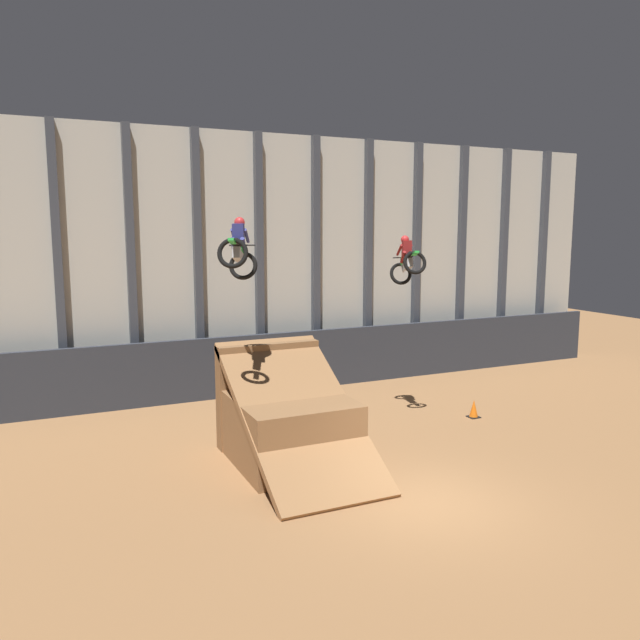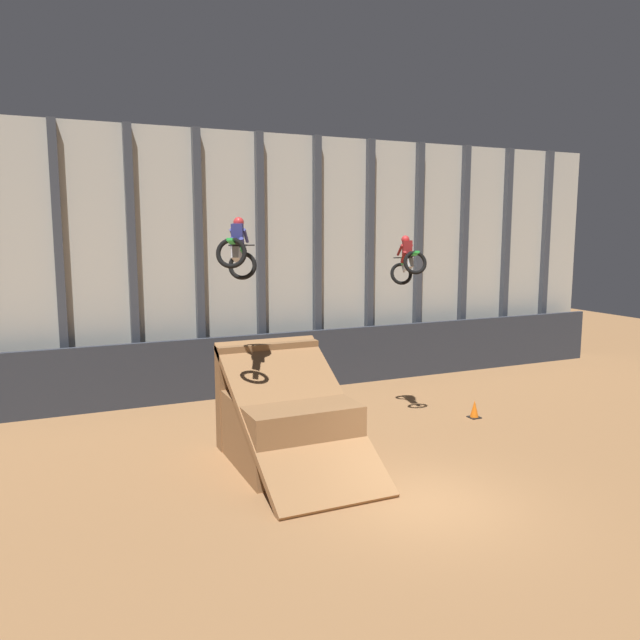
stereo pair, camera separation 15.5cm
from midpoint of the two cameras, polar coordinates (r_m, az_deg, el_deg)
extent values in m
plane|color=#996B42|center=(14.79, 9.55, -16.08)|extent=(60.00, 60.00, 0.00)
cube|color=beige|center=(23.88, -5.91, 5.22)|extent=(32.00, 0.12, 9.64)
cube|color=#3D424C|center=(22.42, -23.01, 4.42)|extent=(0.28, 0.28, 9.64)
cube|color=#3D424C|center=(22.61, -17.07, 4.74)|extent=(0.28, 0.28, 9.64)
cube|color=#3D424C|center=(23.04, -11.28, 5.00)|extent=(0.28, 0.28, 9.64)
cube|color=#3D424C|center=(23.70, -5.76, 5.20)|extent=(0.28, 0.28, 9.64)
cube|color=#3D424C|center=(24.55, -0.57, 5.35)|extent=(0.28, 0.28, 9.64)
cube|color=#3D424C|center=(25.60, 4.24, 5.44)|extent=(0.28, 0.28, 9.64)
cube|color=#3D424C|center=(26.81, 8.63, 5.50)|extent=(0.28, 0.28, 9.64)
cube|color=#3D424C|center=(28.16, 12.63, 5.52)|extent=(0.28, 0.28, 9.64)
cube|color=#3D424C|center=(29.63, 16.25, 5.52)|extent=(0.28, 0.28, 9.64)
cube|color=#3D424C|center=(31.21, 19.52, 5.50)|extent=(0.28, 0.28, 9.64)
cube|color=#2D333D|center=(23.42, -4.97, -3.97)|extent=(31.36, 0.20, 2.24)
cube|color=olive|center=(16.74, -3.21, -9.83)|extent=(2.88, 3.50, 1.75)
cube|color=olive|center=(17.92, -5.00, -6.69)|extent=(2.93, 0.50, 2.91)
cube|color=#996B42|center=(15.90, -2.23, -8.61)|extent=(2.93, 5.10, 3.08)
torus|color=black|center=(16.02, -7.31, 4.94)|extent=(0.78, 0.61, 0.73)
torus|color=black|center=(14.68, -8.29, 6.07)|extent=(0.78, 0.61, 0.73)
cube|color=#B7B7BC|center=(15.32, -7.80, 5.96)|extent=(0.43, 0.59, 0.41)
cube|color=green|center=(15.53, -7.66, 6.54)|extent=(0.40, 0.52, 0.35)
cube|color=black|center=(15.15, -7.94, 6.96)|extent=(0.41, 0.58, 0.26)
cube|color=green|center=(14.64, -8.34, 7.15)|extent=(0.29, 0.39, 0.15)
cylinder|color=#B7B7BC|center=(15.90, -7.40, 5.92)|extent=(0.23, 0.36, 0.47)
cylinder|color=black|center=(15.91, -7.40, 6.80)|extent=(0.65, 0.18, 0.04)
cube|color=navy|center=(15.41, -7.76, 7.80)|extent=(0.34, 0.31, 0.51)
sphere|color=red|center=(15.59, -7.66, 8.84)|extent=(0.38, 0.40, 0.32)
cylinder|color=navy|center=(15.43, -8.19, 6.80)|extent=(0.26, 0.36, 0.39)
cylinder|color=navy|center=(15.38, -7.31, 6.81)|extent=(0.26, 0.36, 0.39)
cylinder|color=navy|center=(15.68, -8.18, 7.63)|extent=(0.29, 0.45, 0.37)
cylinder|color=navy|center=(15.62, -7.01, 7.65)|extent=(0.29, 0.45, 0.37)
torus|color=black|center=(20.36, 7.17, 4.22)|extent=(0.79, 0.49, 0.73)
torus|color=black|center=(19.07, 8.43, 5.21)|extent=(0.79, 0.49, 0.73)
cube|color=#B7B7BC|center=(19.69, 7.80, 5.07)|extent=(0.31, 0.61, 0.43)
cube|color=green|center=(19.90, 7.60, 5.51)|extent=(0.31, 0.53, 0.36)
cube|color=black|center=(19.54, 7.96, 5.87)|extent=(0.29, 0.59, 0.29)
cube|color=green|center=(19.04, 8.46, 6.05)|extent=(0.22, 0.38, 0.17)
cylinder|color=#B7B7BC|center=(20.25, 7.27, 5.00)|extent=(0.15, 0.40, 0.46)
cylinder|color=black|center=(20.27, 7.25, 5.68)|extent=(0.66, 0.08, 0.04)
cube|color=maroon|center=(19.79, 7.71, 6.50)|extent=(0.32, 0.24, 0.50)
sphere|color=red|center=(19.97, 7.55, 7.30)|extent=(0.33, 0.38, 0.33)
cylinder|color=maroon|center=(19.74, 7.38, 5.73)|extent=(0.19, 0.36, 0.40)
cylinder|color=maroon|center=(19.82, 8.05, 5.72)|extent=(0.19, 0.36, 0.40)
cylinder|color=maroon|center=(19.96, 7.06, 6.37)|extent=(0.19, 0.47, 0.38)
cylinder|color=maroon|center=(20.06, 7.93, 6.36)|extent=(0.19, 0.47, 0.38)
cube|color=black|center=(21.16, 13.65, -8.60)|extent=(0.36, 0.36, 0.03)
cone|color=orange|center=(21.08, 13.68, -7.85)|extent=(0.28, 0.28, 0.55)
camera|label=1|loc=(0.08, -90.24, -0.03)|focal=35.00mm
camera|label=2|loc=(0.08, 89.76, 0.03)|focal=35.00mm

